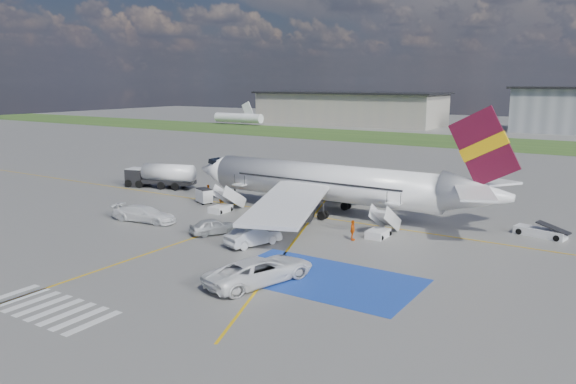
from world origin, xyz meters
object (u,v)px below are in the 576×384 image
object	(u,v)px
fuel_tanker	(161,178)
gpu_cart	(204,197)
car_silver_b	(253,236)
car_silver_a	(214,226)
van_white_b	(144,211)
van_white_a	(260,266)
airliner	(335,183)
belt_loader	(541,233)

from	to	relation	value
fuel_tanker	gpu_cart	bearing A→B (deg)	-35.76
car_silver_b	car_silver_a	bearing A→B (deg)	7.72
van_white_b	car_silver_a	bearing A→B (deg)	-96.43
fuel_tanker	van_white_a	xyz separation A→B (m)	(32.08, -22.15, -0.15)
car_silver_b	airliner	bearing A→B (deg)	-74.23
fuel_tanker	van_white_b	xyz separation A→B (m)	(11.92, -14.19, -0.30)
fuel_tanker	gpu_cart	world-z (taller)	fuel_tanker
car_silver_a	belt_loader	bearing A→B (deg)	-119.20
fuel_tanker	van_white_b	distance (m)	18.54
gpu_cart	car_silver_b	distance (m)	18.45
airliner	gpu_cart	xyz separation A→B (m)	(-15.53, -3.20, -2.61)
gpu_cart	belt_loader	bearing A→B (deg)	32.73
airliner	van_white_a	xyz separation A→B (m)	(5.27, -21.09, -2.18)
airliner	car_silver_a	size ratio (longest dim) A/B	8.34
van_white_a	van_white_b	size ratio (longest dim) A/B	1.19
fuel_tanker	belt_loader	bearing A→B (deg)	-13.19
fuel_tanker	car_silver_b	world-z (taller)	fuel_tanker
belt_loader	van_white_b	size ratio (longest dim) A/B	0.91
car_silver_a	car_silver_b	size ratio (longest dim) A/B	0.86
belt_loader	van_white_a	size ratio (longest dim) A/B	0.77
car_silver_a	van_white_b	distance (m)	9.07
airliner	van_white_b	distance (m)	19.98
car_silver_a	van_white_a	world-z (taller)	van_white_a
gpu_cart	van_white_a	world-z (taller)	van_white_a
belt_loader	car_silver_a	xyz separation A→B (m)	(-25.77, -15.60, 0.39)
gpu_cart	airliner	bearing A→B (deg)	35.11
gpu_cart	car_silver_b	bearing A→B (deg)	-12.26
airliner	car_silver_b	size ratio (longest dim) A/B	7.20
van_white_a	van_white_b	xyz separation A→B (m)	(-20.15, 7.96, -0.15)
car_silver_b	van_white_b	distance (m)	14.36
belt_loader	gpu_cart	bearing A→B (deg)	-159.50
airliner	fuel_tanker	size ratio (longest dim) A/B	3.76
gpu_cart	belt_loader	size ratio (longest dim) A/B	0.49
gpu_cart	van_white_b	size ratio (longest dim) A/B	0.45
airliner	van_white_a	bearing A→B (deg)	-75.98
van_white_a	belt_loader	bearing A→B (deg)	-105.84
car_silver_a	airliner	bearing A→B (deg)	-84.48
gpu_cart	van_white_a	distance (m)	27.44
airliner	gpu_cart	distance (m)	16.07
airliner	belt_loader	world-z (taller)	airliner
belt_loader	car_silver_b	distance (m)	26.36
fuel_tanker	car_silver_a	xyz separation A→B (m)	(20.99, -14.08, -0.61)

